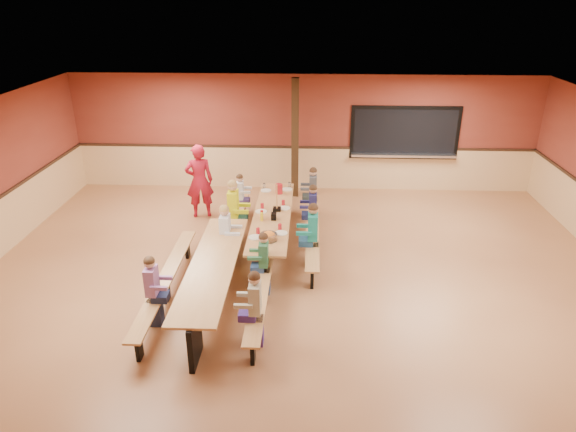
{
  "coord_description": "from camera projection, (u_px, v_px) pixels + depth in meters",
  "views": [
    {
      "loc": [
        0.19,
        -8.05,
        4.91
      ],
      "look_at": [
        -0.19,
        0.45,
        1.15
      ],
      "focal_mm": 32.0,
      "sensor_mm": 36.0,
      "label": 1
    }
  ],
  "objects": [
    {
      "name": "ground",
      "position": [
        298.0,
        284.0,
        9.35
      ],
      "size": [
        12.0,
        12.0,
        0.0
      ],
      "primitive_type": "plane",
      "color": "#935B37",
      "rests_on": "ground"
    },
    {
      "name": "room_envelope",
      "position": [
        298.0,
        250.0,
        9.07
      ],
      "size": [
        12.04,
        10.04,
        3.02
      ],
      "color": "maroon",
      "rests_on": "ground"
    },
    {
      "name": "kitchen_pass_through",
      "position": [
        405.0,
        135.0,
        13.17
      ],
      "size": [
        2.78,
        0.28,
        1.38
      ],
      "color": "black",
      "rests_on": "ground"
    },
    {
      "name": "structural_post",
      "position": [
        295.0,
        139.0,
        12.77
      ],
      "size": [
        0.18,
        0.18,
        3.0
      ],
      "primitive_type": "cube",
      "color": "black",
      "rests_on": "ground"
    },
    {
      "name": "cafeteria_table_main",
      "position": [
        272.0,
        224.0,
        10.5
      ],
      "size": [
        1.91,
        3.7,
        0.74
      ],
      "color": "#B57E47",
      "rests_on": "ground"
    },
    {
      "name": "cafeteria_table_second",
      "position": [
        214.0,
        274.0,
        8.63
      ],
      "size": [
        1.91,
        3.7,
        0.74
      ],
      "color": "#B57E47",
      "rests_on": "ground"
    },
    {
      "name": "seated_child_white_left",
      "position": [
        226.0,
        237.0,
        9.71
      ],
      "size": [
        0.39,
        0.32,
        1.25
      ],
      "primitive_type": null,
      "color": "silver",
      "rests_on": "ground"
    },
    {
      "name": "seated_adult_yellow",
      "position": [
        234.0,
        212.0,
        10.68
      ],
      "size": [
        0.44,
        0.36,
        1.35
      ],
      "primitive_type": null,
      "color": "#D3DA11",
      "rests_on": "ground"
    },
    {
      "name": "seated_child_grey_left",
      "position": [
        240.0,
        198.0,
        11.69
      ],
      "size": [
        0.33,
        0.27,
        1.12
      ],
      "primitive_type": null,
      "color": "silver",
      "rests_on": "ground"
    },
    {
      "name": "seated_child_teal_right",
      "position": [
        313.0,
        236.0,
        9.73
      ],
      "size": [
        0.4,
        0.33,
        1.27
      ],
      "primitive_type": null,
      "color": "#1B8476",
      "rests_on": "ground"
    },
    {
      "name": "seated_child_navy_right",
      "position": [
        313.0,
        212.0,
        10.89
      ],
      "size": [
        0.36,
        0.29,
        1.18
      ],
      "primitive_type": null,
      "color": "#1E1D4C",
      "rests_on": "ground"
    },
    {
      "name": "seated_child_char_right",
      "position": [
        313.0,
        193.0,
        11.85
      ],
      "size": [
        0.37,
        0.3,
        1.21
      ],
      "primitive_type": null,
      "color": "#44484E",
      "rests_on": "ground"
    },
    {
      "name": "seated_child_purple_sec",
      "position": [
        153.0,
        291.0,
        8.0
      ],
      "size": [
        0.36,
        0.3,
        1.2
      ],
      "primitive_type": null,
      "color": "#925E9A",
      "rests_on": "ground"
    },
    {
      "name": "seated_child_green_sec",
      "position": [
        264.0,
        264.0,
        8.85
      ],
      "size": [
        0.34,
        0.28,
        1.15
      ],
      "primitive_type": null,
      "color": "#2E6844",
      "rests_on": "ground"
    },
    {
      "name": "seated_child_tan_sec",
      "position": [
        255.0,
        309.0,
        7.54
      ],
      "size": [
        0.37,
        0.31,
        1.22
      ],
      "primitive_type": null,
      "color": "#AAA488",
      "rests_on": "ground"
    },
    {
      "name": "standing_woman",
      "position": [
        199.0,
        181.0,
        11.82
      ],
      "size": [
        0.73,
        0.57,
        1.74
      ],
      "primitive_type": "imported",
      "rotation": [
        0.0,
        0.0,
        3.42
      ],
      "color": "#A21225",
      "rests_on": "ground"
    },
    {
      "name": "punch_pitcher",
      "position": [
        279.0,
        189.0,
        11.42
      ],
      "size": [
        0.16,
        0.16,
        0.22
      ],
      "primitive_type": "cylinder",
      "color": "#B0171F",
      "rests_on": "cafeteria_table_main"
    },
    {
      "name": "chip_bowl",
      "position": [
        269.0,
        236.0,
        9.3
      ],
      "size": [
        0.32,
        0.32,
        0.15
      ],
      "primitive_type": null,
      "color": "orange",
      "rests_on": "cafeteria_table_main"
    },
    {
      "name": "napkin_dispenser",
      "position": [
        274.0,
        216.0,
        10.15
      ],
      "size": [
        0.1,
        0.14,
        0.13
      ],
      "primitive_type": "cube",
      "color": "black",
      "rests_on": "cafeteria_table_main"
    },
    {
      "name": "condiment_mustard",
      "position": [
        262.0,
        217.0,
        10.07
      ],
      "size": [
        0.06,
        0.06,
        0.17
      ],
      "primitive_type": "cylinder",
      "color": "yellow",
      "rests_on": "cafeteria_table_main"
    },
    {
      "name": "condiment_ketchup",
      "position": [
        262.0,
        214.0,
        10.18
      ],
      "size": [
        0.06,
        0.06,
        0.17
      ],
      "primitive_type": "cylinder",
      "color": "#B2140F",
      "rests_on": "cafeteria_table_main"
    },
    {
      "name": "table_paddle",
      "position": [
        277.0,
        204.0,
        10.52
      ],
      "size": [
        0.16,
        0.16,
        0.56
      ],
      "color": "black",
      "rests_on": "cafeteria_table_main"
    },
    {
      "name": "place_settings",
      "position": [
        272.0,
        211.0,
        10.39
      ],
      "size": [
        0.65,
        3.3,
        0.11
      ],
      "primitive_type": null,
      "color": "beige",
      "rests_on": "cafeteria_table_main"
    }
  ]
}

